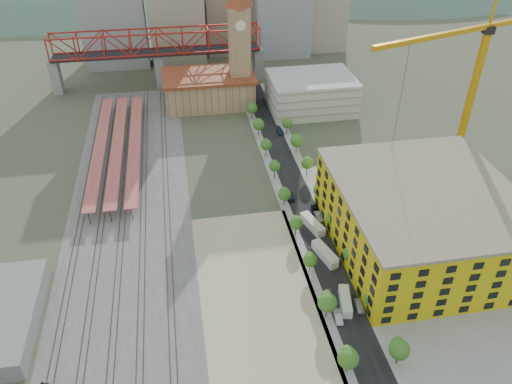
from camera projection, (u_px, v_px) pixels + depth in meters
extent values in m
plane|color=#474C38|center=(253.00, 218.00, 147.24)|extent=(400.00, 400.00, 0.00)
cube|color=#605E59|center=(131.00, 196.00, 156.36)|extent=(36.00, 165.00, 0.06)
cube|color=tan|center=(258.00, 297.00, 121.13)|extent=(28.00, 67.00, 0.06)
cube|color=black|center=(294.00, 185.00, 161.62)|extent=(12.00, 170.00, 0.06)
cube|color=gray|center=(277.00, 186.00, 160.86)|extent=(3.00, 170.00, 0.04)
cube|color=gray|center=(310.00, 183.00, 162.40)|extent=(3.00, 170.00, 0.04)
cube|color=gray|center=(426.00, 244.00, 137.31)|extent=(50.00, 90.00, 0.06)
cube|color=#382B23|center=(82.00, 200.00, 154.23)|extent=(0.12, 160.00, 0.18)
cube|color=#382B23|center=(87.00, 200.00, 154.43)|extent=(0.12, 160.00, 0.18)
cube|color=#382B23|center=(102.00, 199.00, 155.07)|extent=(0.12, 160.00, 0.18)
cube|color=#382B23|center=(107.00, 198.00, 155.27)|extent=(0.12, 160.00, 0.18)
cube|color=#382B23|center=(122.00, 197.00, 155.91)|extent=(0.12, 160.00, 0.18)
cube|color=#382B23|center=(127.00, 196.00, 156.12)|extent=(0.12, 160.00, 0.18)
cube|color=#382B23|center=(141.00, 195.00, 156.75)|extent=(0.12, 160.00, 0.18)
cube|color=#382B23|center=(146.00, 194.00, 156.96)|extent=(0.12, 160.00, 0.18)
cube|color=#382B23|center=(164.00, 193.00, 157.74)|extent=(0.12, 160.00, 0.18)
cube|color=#382B23|center=(168.00, 192.00, 157.94)|extent=(0.12, 160.00, 0.18)
cube|color=#CF664F|center=(100.00, 146.00, 174.86)|extent=(4.00, 80.00, 0.25)
cylinder|color=black|center=(101.00, 151.00, 175.99)|extent=(0.24, 0.24, 4.00)
cube|color=#CF664F|center=(117.00, 144.00, 175.70)|extent=(4.00, 80.00, 0.25)
cylinder|color=black|center=(118.00, 149.00, 176.83)|extent=(0.24, 0.24, 4.00)
cube|color=#CF664F|center=(135.00, 143.00, 176.54)|extent=(4.00, 80.00, 0.25)
cylinder|color=black|center=(135.00, 148.00, 177.68)|extent=(0.24, 0.24, 4.00)
cube|color=tan|center=(209.00, 90.00, 209.60)|extent=(36.00, 22.00, 12.00)
cube|color=brown|center=(208.00, 76.00, 205.90)|extent=(38.00, 24.00, 1.20)
cube|color=tan|center=(240.00, 58.00, 201.84)|extent=(8.00, 8.00, 40.00)
cylinder|color=white|center=(241.00, 26.00, 190.55)|extent=(4.00, 0.30, 4.00)
cube|color=silver|center=(311.00, 93.00, 205.05)|extent=(34.00, 26.00, 14.00)
cube|color=gray|center=(56.00, 77.00, 218.28)|extent=(4.00, 6.00, 15.00)
cube|color=gray|center=(258.00, 64.00, 230.89)|extent=(4.00, 6.00, 15.00)
cube|color=gray|center=(160.00, 70.00, 224.59)|extent=(4.00, 6.00, 15.00)
cube|color=black|center=(158.00, 53.00, 220.04)|extent=(90.00, 9.00, 1.00)
cube|color=gold|center=(422.00, 220.00, 131.79)|extent=(44.00, 50.00, 18.00)
cube|color=gray|center=(429.00, 191.00, 126.45)|extent=(44.60, 50.60, 0.80)
cube|color=#9EA0A3|center=(115.00, 24.00, 243.62)|extent=(30.00, 25.00, 38.00)
cube|color=#B2A58C|center=(176.00, 9.00, 239.79)|extent=(26.00, 22.00, 52.00)
cube|color=gray|center=(228.00, 21.00, 261.98)|extent=(24.00, 24.00, 30.00)
cube|color=#B2A58C|center=(324.00, 6.00, 260.96)|extent=(22.00, 20.00, 44.00)
cube|color=brown|center=(200.00, 21.00, 269.27)|extent=(20.00, 20.00, 26.00)
ellipsoid|color=#4C6B59|center=(96.00, 96.00, 385.45)|extent=(396.00, 216.00, 180.00)
ellipsoid|color=#4C6B59|center=(249.00, 113.00, 415.91)|extent=(484.00, 264.00, 220.00)
ellipsoid|color=#4C6B59|center=(389.00, 78.00, 420.22)|extent=(418.00, 228.00, 190.00)
cube|color=orange|center=(467.00, 113.00, 151.12)|extent=(1.70, 1.70, 47.81)
cube|color=black|center=(489.00, 30.00, 136.93)|extent=(2.66, 2.66, 2.12)
cube|color=orange|center=(435.00, 37.00, 128.56)|extent=(38.77, 13.74, 1.27)
cube|color=orange|center=(506.00, 23.00, 138.78)|extent=(12.52, 5.17, 1.27)
cube|color=orange|center=(494.00, 10.00, 133.91)|extent=(0.53, 0.53, 8.50)
cube|color=silver|center=(345.00, 301.00, 118.54)|extent=(4.09, 9.22, 2.44)
cube|color=silver|center=(326.00, 256.00, 131.69)|extent=(4.57, 9.03, 2.39)
cube|color=silver|center=(325.00, 253.00, 132.44)|extent=(5.20, 9.85, 2.61)
cube|color=silver|center=(313.00, 224.00, 142.56)|extent=(5.34, 10.14, 2.69)
imported|color=silver|center=(329.00, 296.00, 120.72)|extent=(1.73, 3.98, 1.33)
imported|color=#AFAFB4|center=(338.00, 317.00, 115.13)|extent=(1.98, 4.69, 1.51)
imported|color=black|center=(290.00, 197.00, 154.85)|extent=(2.29, 4.73, 1.30)
imported|color=navy|center=(290.00, 196.00, 155.06)|extent=(2.06, 4.89, 1.41)
imported|color=silver|center=(359.00, 306.00, 117.85)|extent=(2.26, 4.67, 1.54)
imported|color=#9FA0A5|center=(319.00, 217.00, 146.48)|extent=(2.22, 4.85, 1.54)
imported|color=black|center=(316.00, 210.00, 149.20)|extent=(3.41, 5.85, 1.53)
imported|color=navy|center=(280.00, 132.00, 190.34)|extent=(2.17, 5.30, 1.54)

